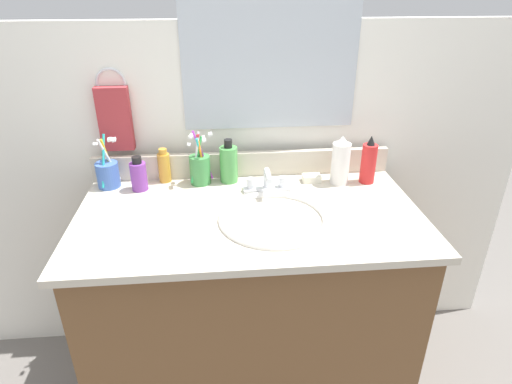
# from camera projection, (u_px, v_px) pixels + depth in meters

# --- Properties ---
(ground_plane) EXTENTS (6.00, 6.00, 0.00)m
(ground_plane) POSITION_uv_depth(u_px,v_px,m) (251.00, 383.00, 1.68)
(ground_plane) COLOR #66605B
(vanity_cabinet) EXTENTS (1.03, 0.54, 0.74)m
(vanity_cabinet) POSITION_uv_depth(u_px,v_px,m) (250.00, 310.00, 1.52)
(vanity_cabinet) COLOR brown
(vanity_cabinet) RESTS_ON ground_plane
(countertop) EXTENTS (1.07, 0.59, 0.02)m
(countertop) POSITION_uv_depth(u_px,v_px,m) (249.00, 216.00, 1.34)
(countertop) COLOR beige
(countertop) RESTS_ON vanity_cabinet
(backsplash) EXTENTS (1.07, 0.02, 0.09)m
(backsplash) POSITION_uv_depth(u_px,v_px,m) (243.00, 164.00, 1.57)
(backsplash) COLOR beige
(backsplash) RESTS_ON countertop
(back_wall) EXTENTS (2.17, 0.04, 1.30)m
(back_wall) POSITION_uv_depth(u_px,v_px,m) (243.00, 196.00, 1.70)
(back_wall) COLOR white
(back_wall) RESTS_ON ground_plane
(mirror_panel) EXTENTS (0.60, 0.01, 0.56)m
(mirror_panel) POSITION_uv_depth(u_px,v_px,m) (271.00, 46.00, 1.43)
(mirror_panel) COLOR #B2BCC6
(towel_ring) EXTENTS (0.10, 0.01, 0.10)m
(towel_ring) POSITION_uv_depth(u_px,v_px,m) (111.00, 83.00, 1.44)
(towel_ring) COLOR silver
(hand_towel) EXTENTS (0.11, 0.04, 0.22)m
(hand_towel) POSITION_uv_depth(u_px,v_px,m) (115.00, 119.00, 1.47)
(hand_towel) COLOR #A53338
(sink_basin) EXTENTS (0.34, 0.34, 0.11)m
(sink_basin) POSITION_uv_depth(u_px,v_px,m) (274.00, 228.00, 1.31)
(sink_basin) COLOR white
(sink_basin) RESTS_ON countertop
(faucet) EXTENTS (0.16, 0.10, 0.08)m
(faucet) POSITION_uv_depth(u_px,v_px,m) (267.00, 184.00, 1.46)
(faucet) COLOR silver
(faucet) RESTS_ON countertop
(bottle_toner_green) EXTENTS (0.06, 0.06, 0.16)m
(bottle_toner_green) POSITION_uv_depth(u_px,v_px,m) (229.00, 164.00, 1.51)
(bottle_toner_green) COLOR #4C9E4C
(bottle_toner_green) RESTS_ON countertop
(bottle_oil_amber) EXTENTS (0.04, 0.04, 0.12)m
(bottle_oil_amber) POSITION_uv_depth(u_px,v_px,m) (164.00, 166.00, 1.52)
(bottle_oil_amber) COLOR gold
(bottle_oil_amber) RESTS_ON countertop
(bottle_cream_purple) EXTENTS (0.05, 0.05, 0.12)m
(bottle_cream_purple) POSITION_uv_depth(u_px,v_px,m) (139.00, 175.00, 1.46)
(bottle_cream_purple) COLOR #7A3899
(bottle_cream_purple) RESTS_ON countertop
(bottle_lotion_white) EXTENTS (0.06, 0.06, 0.17)m
(bottle_lotion_white) POSITION_uv_depth(u_px,v_px,m) (341.00, 162.00, 1.50)
(bottle_lotion_white) COLOR white
(bottle_lotion_white) RESTS_ON countertop
(bottle_spray_red) EXTENTS (0.05, 0.05, 0.17)m
(bottle_spray_red) POSITION_uv_depth(u_px,v_px,m) (369.00, 162.00, 1.50)
(bottle_spray_red) COLOR red
(bottle_spray_red) RESTS_ON countertop
(cup_green) EXTENTS (0.09, 0.08, 0.20)m
(cup_green) POSITION_uv_depth(u_px,v_px,m) (200.00, 168.00, 1.50)
(cup_green) COLOR #3F8C47
(cup_green) RESTS_ON countertop
(cup_blue_plastic) EXTENTS (0.08, 0.09, 0.19)m
(cup_blue_plastic) POSITION_uv_depth(u_px,v_px,m) (108.00, 174.00, 1.48)
(cup_blue_plastic) COLOR #3F66B7
(cup_blue_plastic) RESTS_ON countertop
(soap_bar) EXTENTS (0.06, 0.04, 0.02)m
(soap_bar) POSITION_uv_depth(u_px,v_px,m) (312.00, 178.00, 1.54)
(soap_bar) COLOR white
(soap_bar) RESTS_ON countertop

